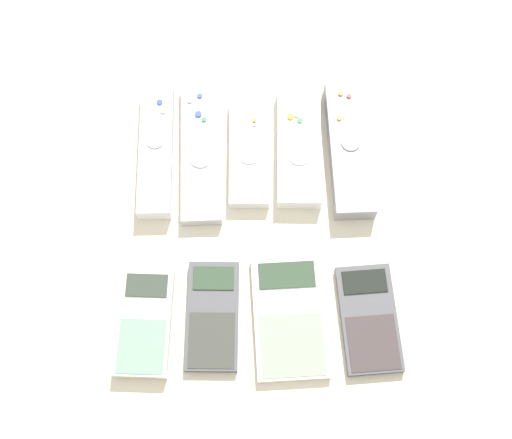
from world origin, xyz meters
TOP-DOWN VIEW (x-y plane):
  - ground_plane at (0.00, 0.00)m, footprint 3.00×3.00m
  - remote_0 at (-0.13, 0.13)m, footprint 0.04×0.19m
  - remote_1 at (-0.07, 0.13)m, footprint 0.05×0.20m
  - remote_2 at (-0.01, 0.12)m, footprint 0.05×0.15m
  - remote_3 at (0.06, 0.13)m, footprint 0.06×0.17m
  - remote_4 at (0.12, 0.12)m, footprint 0.06×0.19m
  - calculator_0 at (-0.14, -0.10)m, footprint 0.07×0.13m
  - calculator_1 at (-0.05, -0.09)m, footprint 0.07×0.13m
  - calculator_2 at (0.04, -0.10)m, footprint 0.09×0.15m
  - calculator_3 at (0.13, -0.10)m, footprint 0.07×0.14m

SIDE VIEW (x-z plane):
  - ground_plane at x=0.00m, z-range 0.00..0.00m
  - calculator_2 at x=0.04m, z-range 0.00..0.01m
  - calculator_1 at x=-0.05m, z-range 0.00..0.01m
  - calculator_3 at x=0.13m, z-range 0.00..0.01m
  - remote_1 at x=-0.07m, z-range 0.00..0.02m
  - remote_2 at x=-0.01m, z-range 0.00..0.02m
  - calculator_0 at x=-0.14m, z-range 0.00..0.02m
  - remote_3 at x=0.06m, z-range 0.00..0.02m
  - remote_0 at x=-0.13m, z-range 0.00..0.02m
  - remote_4 at x=0.12m, z-range 0.00..0.03m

